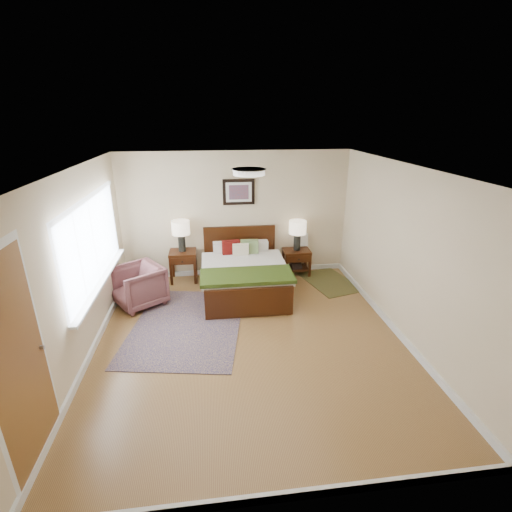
# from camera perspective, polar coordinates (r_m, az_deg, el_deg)

# --- Properties ---
(floor) EXTENTS (5.00, 5.00, 0.00)m
(floor) POSITION_cam_1_polar(r_m,az_deg,el_deg) (5.66, -0.92, -12.70)
(floor) COLOR olive
(floor) RESTS_ON ground
(back_wall) EXTENTS (4.50, 0.04, 2.50)m
(back_wall) POSITION_cam_1_polar(r_m,az_deg,el_deg) (7.44, -3.12, 6.29)
(back_wall) COLOR beige
(back_wall) RESTS_ON ground
(front_wall) EXTENTS (4.50, 0.04, 2.50)m
(front_wall) POSITION_cam_1_polar(r_m,az_deg,el_deg) (2.93, 4.68, -19.33)
(front_wall) COLOR beige
(front_wall) RESTS_ON ground
(left_wall) EXTENTS (0.04, 5.00, 2.50)m
(left_wall) POSITION_cam_1_polar(r_m,az_deg,el_deg) (5.34, -25.78, -1.92)
(left_wall) COLOR beige
(left_wall) RESTS_ON ground
(right_wall) EXTENTS (0.04, 5.00, 2.50)m
(right_wall) POSITION_cam_1_polar(r_m,az_deg,el_deg) (5.75, 21.91, 0.24)
(right_wall) COLOR beige
(right_wall) RESTS_ON ground
(ceiling) EXTENTS (4.50, 5.00, 0.02)m
(ceiling) POSITION_cam_1_polar(r_m,az_deg,el_deg) (4.75, -1.09, 13.27)
(ceiling) COLOR white
(ceiling) RESTS_ON back_wall
(window) EXTENTS (0.11, 2.72, 1.32)m
(window) POSITION_cam_1_polar(r_m,az_deg,el_deg) (5.91, -23.51, 1.86)
(window) COLOR silver
(window) RESTS_ON left_wall
(door) EXTENTS (0.06, 1.00, 2.18)m
(door) POSITION_cam_1_polar(r_m,az_deg,el_deg) (3.98, -32.63, -14.08)
(door) COLOR silver
(door) RESTS_ON ground
(ceil_fixture) EXTENTS (0.44, 0.44, 0.08)m
(ceil_fixture) POSITION_cam_1_polar(r_m,az_deg,el_deg) (4.75, -1.09, 12.85)
(ceil_fixture) COLOR white
(ceil_fixture) RESTS_ON ceiling
(bed) EXTENTS (1.57, 1.88, 1.01)m
(bed) POSITION_cam_1_polar(r_m,az_deg,el_deg) (6.82, -1.89, -2.02)
(bed) COLOR #381908
(bed) RESTS_ON ground
(wall_art) EXTENTS (0.62, 0.05, 0.50)m
(wall_art) POSITION_cam_1_polar(r_m,az_deg,el_deg) (7.31, -2.67, 9.81)
(wall_art) COLOR black
(wall_art) RESTS_ON back_wall
(nightstand_left) EXTENTS (0.52, 0.47, 0.62)m
(nightstand_left) POSITION_cam_1_polar(r_m,az_deg,el_deg) (7.44, -11.19, -0.23)
(nightstand_left) COLOR #381908
(nightstand_left) RESTS_ON ground
(nightstand_right) EXTENTS (0.54, 0.41, 0.54)m
(nightstand_right) POSITION_cam_1_polar(r_m,az_deg,el_deg) (7.67, 6.24, -0.53)
(nightstand_right) COLOR #381908
(nightstand_right) RESTS_ON ground
(lamp_left) EXTENTS (0.34, 0.34, 0.61)m
(lamp_left) POSITION_cam_1_polar(r_m,az_deg,el_deg) (7.28, -11.49, 3.90)
(lamp_left) COLOR black
(lamp_left) RESTS_ON nightstand_left
(lamp_right) EXTENTS (0.34, 0.34, 0.61)m
(lamp_right) POSITION_cam_1_polar(r_m,az_deg,el_deg) (7.48, 6.41, 4.02)
(lamp_right) COLOR black
(lamp_right) RESTS_ON nightstand_right
(armchair) EXTENTS (1.08, 1.07, 0.71)m
(armchair) POSITION_cam_1_polar(r_m,az_deg,el_deg) (6.75, -17.66, -4.41)
(armchair) COLOR brown
(armchair) RESTS_ON ground
(rug_persian) EXTENTS (2.03, 2.59, 0.01)m
(rug_persian) POSITION_cam_1_polar(r_m,az_deg,el_deg) (6.08, -10.55, -10.38)
(rug_persian) COLOR #0D0D41
(rug_persian) RESTS_ON ground
(rug_navy) EXTENTS (1.11, 1.39, 0.01)m
(rug_navy) POSITION_cam_1_polar(r_m,az_deg,el_deg) (7.55, 11.26, -3.91)
(rug_navy) COLOR black
(rug_navy) RESTS_ON ground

